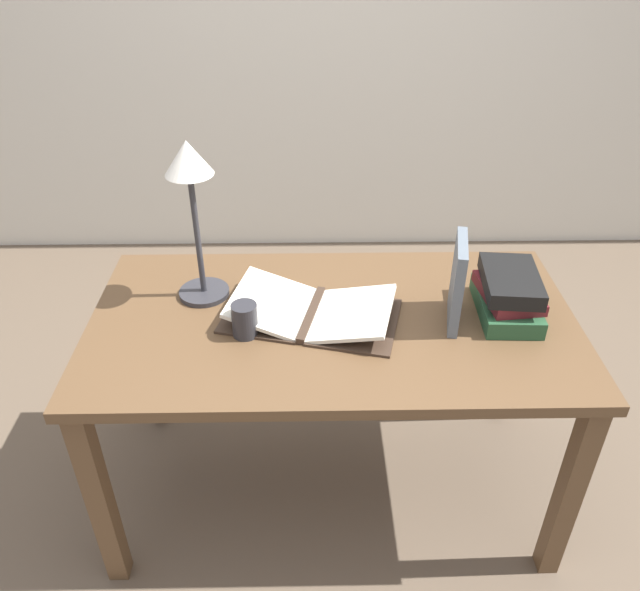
{
  "coord_description": "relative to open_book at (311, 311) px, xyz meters",
  "views": [
    {
      "loc": [
        -0.06,
        -1.51,
        1.83
      ],
      "look_at": [
        -0.04,
        0.0,
        0.82
      ],
      "focal_mm": 35.0,
      "sensor_mm": 36.0,
      "label": 1
    }
  ],
  "objects": [
    {
      "name": "book_standing_upright",
      "position": [
        0.42,
        -0.02,
        0.11
      ],
      "size": [
        0.06,
        0.19,
        0.26
      ],
      "rotation": [
        0.0,
        0.0,
        -0.19
      ],
      "color": "slate",
      "rests_on": "reading_desk"
    },
    {
      "name": "reading_desk",
      "position": [
        0.06,
        -0.01,
        -0.11
      ],
      "size": [
        1.45,
        0.78,
        0.74
      ],
      "color": "brown",
      "rests_on": "ground_plane"
    },
    {
      "name": "ground_plane",
      "position": [
        0.06,
        -0.01,
        -0.76
      ],
      "size": [
        12.0,
        12.0,
        0.0
      ],
      "primitive_type": "plane",
      "color": "brown"
    },
    {
      "name": "reading_lamp",
      "position": [
        -0.34,
        0.13,
        0.35
      ],
      "size": [
        0.16,
        0.16,
        0.5
      ],
      "color": "#2D2D33",
      "rests_on": "reading_desk"
    },
    {
      "name": "wall_back",
      "position": [
        0.06,
        1.82,
        0.54
      ],
      "size": [
        8.0,
        0.06,
        2.6
      ],
      "color": "beige",
      "rests_on": "ground_plane"
    },
    {
      "name": "open_book",
      "position": [
        0.0,
        0.0,
        0.0
      ],
      "size": [
        0.56,
        0.4,
        0.07
      ],
      "rotation": [
        0.0,
        0.0,
        -0.24
      ],
      "color": "#38281E",
      "rests_on": "reading_desk"
    },
    {
      "name": "book_stack_tall",
      "position": [
        0.58,
        0.01,
        0.05
      ],
      "size": [
        0.18,
        0.28,
        0.14
      ],
      "color": "#234C2D",
      "rests_on": "reading_desk"
    },
    {
      "name": "coffee_mug",
      "position": [
        -0.19,
        -0.08,
        0.03
      ],
      "size": [
        0.07,
        0.11,
        0.1
      ],
      "rotation": [
        0.0,
        0.0,
        1.42
      ],
      "color": "#28282D",
      "rests_on": "reading_desk"
    }
  ]
}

